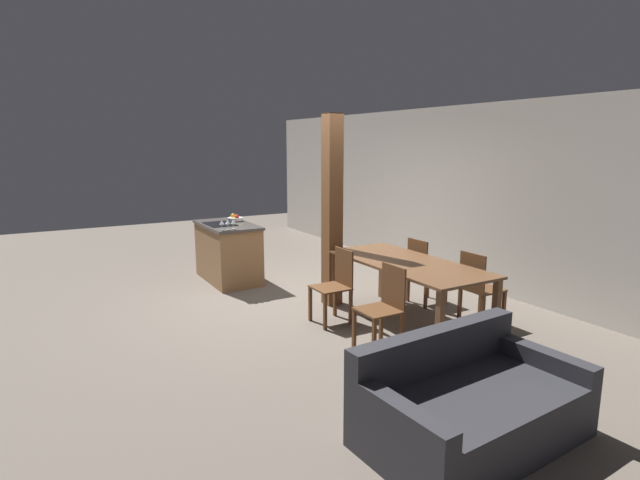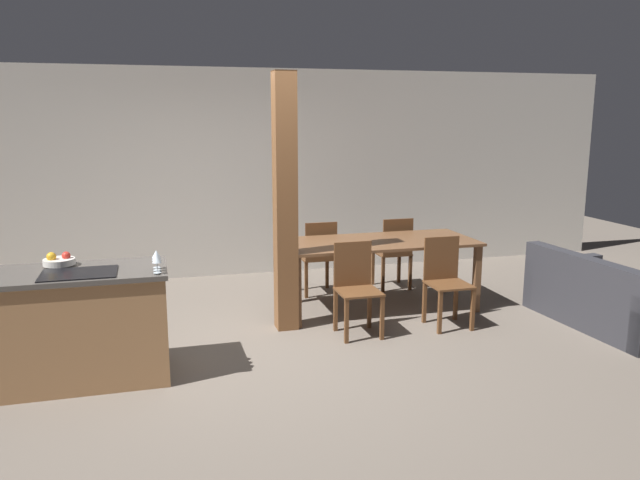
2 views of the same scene
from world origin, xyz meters
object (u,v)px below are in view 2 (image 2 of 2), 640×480
Objects in this scene: dining_chair_near_left at (356,286)px; timber_post at (285,204)px; dining_table at (378,249)px; fruit_bowl at (59,261)px; kitchen_island at (85,325)px; dining_chair_far_left at (319,256)px; wine_glass_middle at (157,257)px; dining_chair_far_right at (394,251)px; dining_chair_near_right at (446,280)px; wine_glass_near at (157,259)px; wine_glass_far at (156,255)px; couch at (610,301)px.

timber_post is at bearing 152.12° from dining_chair_near_left.
fruit_bowl is at bearing -162.72° from dining_table.
kitchen_island is 3.15m from dining_table.
dining_chair_near_left is at bearing 90.00° from dining_chair_far_left.
wine_glass_middle is (0.58, -0.19, 0.57)m from kitchen_island.
dining_chair_near_left is 1.00× the size of dining_chair_far_left.
dining_chair_near_right is at bearing 90.00° from dining_chair_far_right.
wine_glass_near reaches higher than kitchen_island.
wine_glass_far is 3.48m from dining_chair_far_right.
timber_post is (-1.58, 0.33, 0.78)m from dining_chair_near_right.
wine_glass_far is at bearing 34.94° from dining_chair_far_right.
timber_post is at bearing 38.84° from wine_glass_middle.
dining_chair_far_left reaches higher than couch.
wine_glass_far is at bearing 90.00° from wine_glass_near.
wine_glass_far is 0.16× the size of dining_chair_far_right.
dining_chair_far_left is at bearing 32.31° from fruit_bowl.
wine_glass_near is 0.06× the size of timber_post.
dining_chair_far_right is at bearing 90.00° from dining_chair_near_right.
kitchen_island is 0.82m from wine_glass_far.
dining_chair_near_right is 1.00× the size of dining_chair_far_right.
dining_chair_near_left is (-0.48, -0.69, -0.20)m from dining_table.
wine_glass_far is 0.16× the size of dining_chair_near_left.
wine_glass_far is 0.16× the size of dining_chair_near_right.
timber_post reaches higher than dining_chair_near_right.
timber_post is at bearing 73.06° from couch.
dining_chair_near_left is 1.00× the size of dining_chair_near_right.
dining_chair_far_left is 0.53× the size of couch.
wine_glass_near reaches higher than dining_table.
dining_chair_far_right is at bearing 33.81° from timber_post.
wine_glass_middle is at bearing 89.57° from couch.
dining_chair_far_left is at bearing 47.80° from wine_glass_middle.
dining_chair_near_right is at bearing -11.82° from timber_post.
wine_glass_middle reaches higher than couch.
wine_glass_near reaches higher than dining_chair_far_right.
couch is at bearing -9.90° from dining_chair_near_left.
kitchen_island is 3.43m from dining_chair_near_right.
wine_glass_far is 0.07× the size of dining_table.
dining_chair_far_right is (3.39, 1.86, 0.01)m from kitchen_island.
wine_glass_near is 0.16× the size of dining_chair_near_left.
dining_chair_far_right is at bearing 34.94° from wine_glass_far.
kitchen_island is at bearing -156.20° from timber_post.
dining_chair_near_right is at bearing 124.52° from dining_chair_far_left.
fruit_bowl is at bearing -163.27° from timber_post.
fruit_bowl is 3.97m from dining_chair_far_right.
timber_post is (-1.10, -0.36, 0.58)m from dining_table.
fruit_bowl is 0.86m from wine_glass_middle.
wine_glass_far reaches higher than couch.
dining_chair_near_right is at bearing 11.65° from wine_glass_far.
dining_table is 2.38× the size of dining_chair_far_left.
dining_table is 2.42m from couch.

